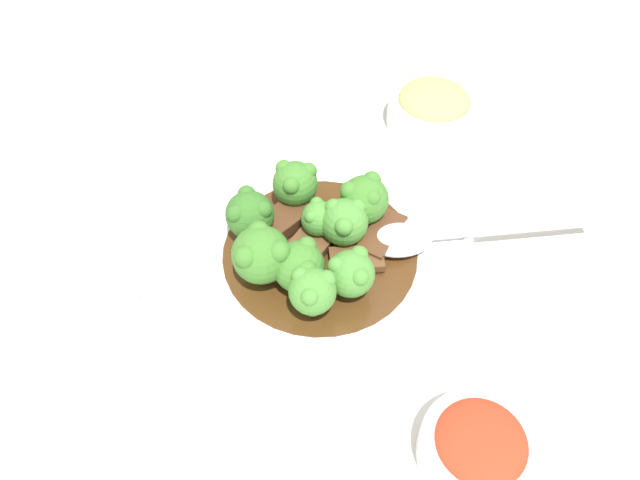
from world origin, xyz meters
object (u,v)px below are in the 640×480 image
object	(u,v)px
broccoli_floret_2	(295,183)
side_bowl_appetizer	(433,108)
broccoli_floret_0	(299,266)
beef_strip_0	(286,218)
beef_strip_3	(357,259)
serving_spoon	(416,237)
broccoli_floret_7	(250,214)
broccoli_floret_3	(352,273)
beef_strip_2	(382,235)
broccoli_floret_5	(312,291)
beef_strip_1	(301,254)
broccoli_floret_6	(364,199)
broccoli_floret_8	(345,223)
broccoli_floret_1	(319,218)
side_bowl_kimchi	(478,447)
sauce_dish	(108,310)
broccoli_floret_4	(262,256)
main_plate	(320,255)

from	to	relation	value
broccoli_floret_2	side_bowl_appetizer	world-z (taller)	broccoli_floret_2
broccoli_floret_0	beef_strip_0	bearing A→B (deg)	160.47
beef_strip_3	serving_spoon	world-z (taller)	serving_spoon
beef_strip_0	broccoli_floret_7	xyz separation A→B (m)	(-0.00, -0.04, 0.02)
broccoli_floret_3	serving_spoon	xyz separation A→B (m)	(-0.02, 0.09, -0.02)
beef_strip_2	broccoli_floret_5	bearing A→B (deg)	-69.87
beef_strip_1	beef_strip_2	xyz separation A→B (m)	(0.02, 0.08, 0.00)
broccoli_floret_3	broccoli_floret_6	distance (m)	0.09
beef_strip_0	broccoli_floret_5	bearing A→B (deg)	-15.99
beef_strip_0	broccoli_floret_2	xyz separation A→B (m)	(-0.02, 0.02, 0.02)
beef_strip_1	broccoli_floret_8	world-z (taller)	broccoli_floret_8
beef_strip_1	broccoli_floret_1	world-z (taller)	broccoli_floret_1
broccoli_floret_6	beef_strip_1	bearing A→B (deg)	-82.59
beef_strip_0	side_bowl_kimchi	world-z (taller)	side_bowl_kimchi
beef_strip_3	side_bowl_appetizer	xyz separation A→B (m)	(-0.14, 0.20, 0.00)
broccoli_floret_6	sauce_dish	world-z (taller)	broccoli_floret_6
broccoli_floret_4	serving_spoon	world-z (taller)	broccoli_floret_4
broccoli_floret_0	side_bowl_kimchi	xyz separation A→B (m)	(0.21, 0.04, -0.02)
beef_strip_3	broccoli_floret_1	bearing A→B (deg)	-165.61
beef_strip_3	broccoli_floret_6	bearing A→B (deg)	140.67
broccoli_floret_1	side_bowl_appetizer	xyz separation A→B (m)	(-0.09, 0.21, -0.02)
broccoli_floret_7	side_bowl_appetizer	bearing A→B (deg)	102.23
beef_strip_2	serving_spoon	bearing A→B (deg)	55.91
serving_spoon	broccoli_floret_3	bearing A→B (deg)	-79.68
beef_strip_1	broccoli_floret_0	distance (m)	0.04
beef_strip_0	beef_strip_2	distance (m)	0.10
broccoli_floret_1	broccoli_floret_3	bearing A→B (deg)	-6.83
broccoli_floret_1	side_bowl_appetizer	size ratio (longest dim) A/B	0.38
beef_strip_2	serving_spoon	xyz separation A→B (m)	(0.02, 0.03, 0.00)
side_bowl_appetizer	beef_strip_0	bearing A→B (deg)	-74.79
broccoli_floret_4	side_bowl_kimchi	xyz separation A→B (m)	(0.23, 0.07, -0.03)
main_plate	beef_strip_1	size ratio (longest dim) A/B	4.63
sauce_dish	broccoli_floret_6	bearing A→B (deg)	82.25
main_plate	broccoli_floret_6	size ratio (longest dim) A/B	5.78
beef_strip_1	sauce_dish	xyz separation A→B (m)	(-0.05, -0.19, -0.02)
beef_strip_1	serving_spoon	world-z (taller)	serving_spoon
broccoli_floret_0	beef_strip_1	bearing A→B (deg)	148.15
sauce_dish	beef_strip_1	bearing A→B (deg)	75.93
beef_strip_1	broccoli_floret_6	xyz separation A→B (m)	(-0.01, 0.08, 0.03)
broccoli_floret_1	broccoli_floret_5	xyz separation A→B (m)	(0.08, -0.05, 0.01)
broccoli_floret_8	serving_spoon	distance (m)	0.07
beef_strip_3	sauce_dish	bearing A→B (deg)	-109.19
broccoli_floret_0	side_bowl_appetizer	xyz separation A→B (m)	(-0.14, 0.26, -0.02)
beef_strip_1	broccoli_floret_4	distance (m)	0.05
main_plate	broccoli_floret_2	xyz separation A→B (m)	(-0.07, 0.01, 0.04)
broccoli_floret_1	broccoli_floret_6	xyz separation A→B (m)	(0.01, 0.05, 0.01)
broccoli_floret_3	sauce_dish	size ratio (longest dim) A/B	0.76
beef_strip_0	broccoli_floret_7	bearing A→B (deg)	-97.38
side_bowl_appetizer	sauce_dish	distance (m)	0.44
broccoli_floret_3	side_bowl_appetizer	world-z (taller)	broccoli_floret_3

